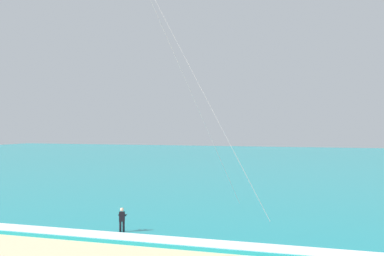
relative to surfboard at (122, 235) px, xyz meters
name	(u,v)px	position (x,y,z in m)	size (l,w,h in m)	color
sea	(289,163)	(3.88, 57.89, 0.07)	(200.00, 120.00, 0.20)	teal
surf_foam	(175,240)	(3.88, -1.11, 0.19)	(200.00, 1.61, 0.04)	white
surfboard	(122,235)	(0.00, 0.00, 0.00)	(0.87, 1.47, 0.09)	#239EC6
kitesurfer	(122,220)	(-0.01, 0.02, 0.91)	(0.63, 0.63, 1.69)	black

